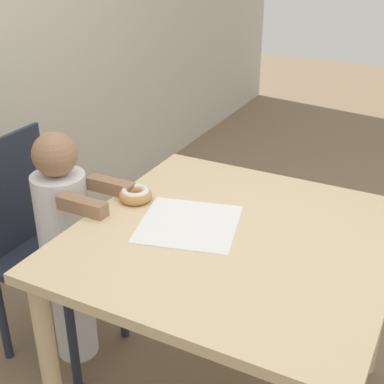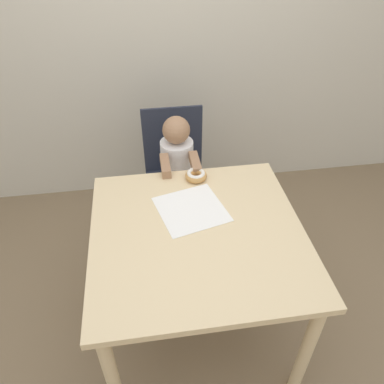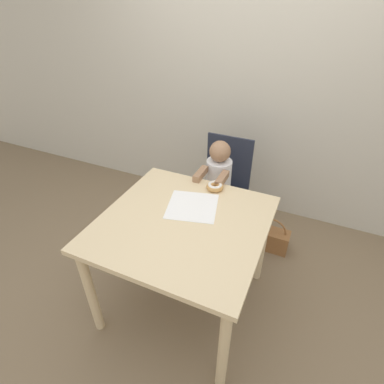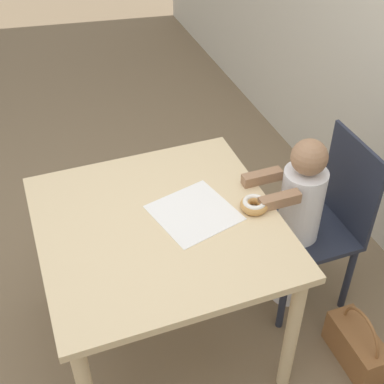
{
  "view_description": "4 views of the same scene",
  "coord_description": "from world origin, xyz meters",
  "views": [
    {
      "loc": [
        -1.37,
        -0.55,
        1.66
      ],
      "look_at": [
        -0.01,
        0.15,
        0.89
      ],
      "focal_mm": 50.0,
      "sensor_mm": 36.0,
      "label": 1
    },
    {
      "loc": [
        -0.21,
        -1.23,
        2.02
      ],
      "look_at": [
        -0.01,
        0.15,
        0.89
      ],
      "focal_mm": 35.0,
      "sensor_mm": 36.0,
      "label": 2
    },
    {
      "loc": [
        0.63,
        -1.27,
        1.95
      ],
      "look_at": [
        -0.01,
        0.15,
        0.89
      ],
      "focal_mm": 28.0,
      "sensor_mm": 36.0,
      "label": 3
    },
    {
      "loc": [
        1.58,
        -0.43,
        2.28
      ],
      "look_at": [
        -0.01,
        0.15,
        0.89
      ],
      "focal_mm": 50.0,
      "sensor_mm": 36.0,
      "label": 4
    }
  ],
  "objects": [
    {
      "name": "child_figure",
      "position": [
        -0.02,
        0.69,
        0.52
      ],
      "size": [
        0.22,
        0.37,
        1.0
      ],
      "color": "white",
      "rests_on": "ground_plane"
    },
    {
      "name": "chair",
      "position": [
        -0.02,
        0.82,
        0.48
      ],
      "size": [
        0.4,
        0.43,
        0.93
      ],
      "color": "#232838",
      "rests_on": "ground_plane"
    },
    {
      "name": "ground_plane",
      "position": [
        0.0,
        0.0,
        0.0
      ],
      "size": [
        12.0,
        12.0,
        0.0
      ],
      "primitive_type": "plane",
      "color": "#7A664C"
    },
    {
      "name": "donut",
      "position": [
        0.06,
        0.41,
        0.79
      ],
      "size": [
        0.12,
        0.12,
        0.05
      ],
      "color": "tan",
      "rests_on": "dining_table"
    },
    {
      "name": "dining_table",
      "position": [
        0.0,
        0.0,
        0.66
      ],
      "size": [
        1.0,
        0.99,
        0.77
      ],
      "color": "beige",
      "rests_on": "ground_plane"
    },
    {
      "name": "napkin",
      "position": [
        -0.01,
        0.16,
        0.77
      ],
      "size": [
        0.39,
        0.39,
        0.0
      ],
      "color": "white",
      "rests_on": "dining_table"
    },
    {
      "name": "handbag",
      "position": [
        0.45,
        0.81,
        0.11
      ],
      "size": [
        0.34,
        0.15,
        0.33
      ],
      "color": "brown",
      "rests_on": "ground_plane"
    }
  ]
}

